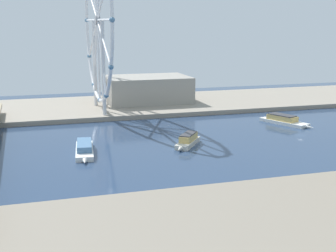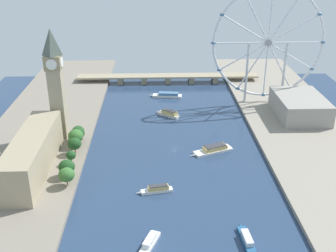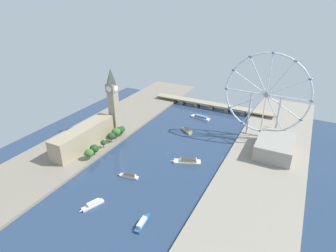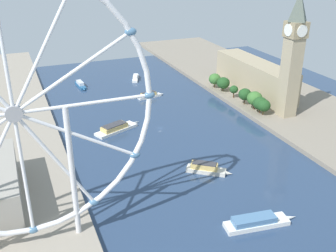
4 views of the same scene
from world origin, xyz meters
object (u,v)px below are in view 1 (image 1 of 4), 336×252
object	(u,v)px
riverside_hall	(147,89)
tour_boat_1	(188,141)
tour_boat_2	(84,149)
ferris_wheel	(97,21)
tour_boat_5	(284,120)

from	to	relation	value
riverside_hall	tour_boat_1	distance (m)	122.53
tour_boat_2	tour_boat_1	bearing A→B (deg)	96.55
riverside_hall	tour_boat_2	world-z (taller)	riverside_hall
ferris_wheel	tour_boat_1	size ratio (longest dim) A/B	4.81
riverside_hall	tour_boat_1	bearing A→B (deg)	175.28
ferris_wheel	tour_boat_2	world-z (taller)	ferris_wheel
tour_boat_1	tour_boat_5	bearing A→B (deg)	150.85
tour_boat_2	tour_boat_5	distance (m)	131.24
tour_boat_2	riverside_hall	bearing A→B (deg)	159.76
tour_boat_1	tour_boat_2	size ratio (longest dim) A/B	0.65
riverside_hall	tour_boat_2	distance (m)	136.82
riverside_hall	tour_boat_5	world-z (taller)	riverside_hall
tour_boat_1	tour_boat_2	xyz separation A→B (m)	(0.42, 52.44, -0.38)
tour_boat_1	riverside_hall	bearing A→B (deg)	-147.83
riverside_hall	tour_boat_2	size ratio (longest dim) A/B	1.69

